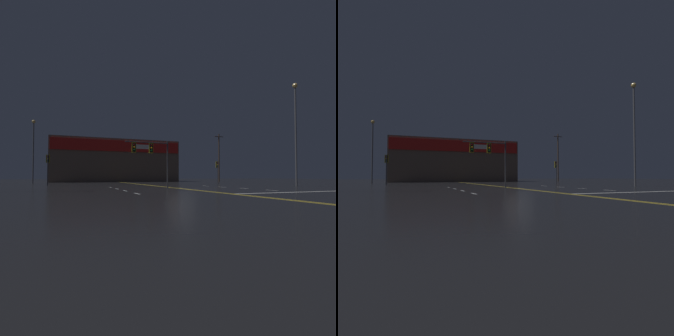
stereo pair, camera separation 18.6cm
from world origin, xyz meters
The scene contains 9 objects.
ground_plane centered at (0.00, 0.00, 0.00)m, with size 200.00×200.00×0.00m, color black.
road_markings centered at (1.20, -1.71, 0.00)m, with size 16.59×60.00×0.01m.
traffic_signal_median centered at (-2.27, 2.39, 3.55)m, with size 4.38×0.36×4.69m.
traffic_signal_corner_northeast centered at (11.88, 12.81, 2.54)m, with size 0.42×0.36×3.46m.
traffic_signal_corner_northwest centered at (-11.97, 12.87, 2.77)m, with size 0.42×0.36×3.77m.
streetlight_near_left centered at (-14.86, 25.15, 6.49)m, with size 0.56×0.56×10.28m.
streetlight_median_approach centered at (14.59, 0.45, 7.35)m, with size 0.56×0.56×11.88m.
building_backdrop centered at (0.00, 35.09, 4.40)m, with size 25.94×10.23×8.76m.
utility_pole_row centered at (0.25, 29.33, 5.56)m, with size 47.52×0.26×10.85m.
Camera 1 is at (-9.90, -22.00, 1.11)m, focal length 28.00 mm.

